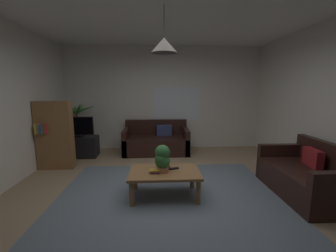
{
  "coord_description": "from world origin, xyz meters",
  "views": [
    {
      "loc": [
        -0.18,
        -3.21,
        1.65
      ],
      "look_at": [
        0.0,
        0.3,
        1.05
      ],
      "focal_mm": 23.57,
      "sensor_mm": 36.0,
      "label": 1
    }
  ],
  "objects_px": {
    "potted_palm_corner": "(78,129)",
    "coffee_table": "(164,175)",
    "book_on_table_0": "(155,172)",
    "book_on_table_1": "(154,171)",
    "couch_right_side": "(307,178)",
    "book_on_table_2": "(155,170)",
    "remote_on_table_1": "(174,168)",
    "bookshelf_corner": "(55,135)",
    "couch_under_window": "(156,142)",
    "pendant_lamp": "(164,45)",
    "tv": "(77,127)",
    "remote_on_table_0": "(168,168)",
    "potted_plant_on_table": "(162,158)",
    "tv_stand": "(79,147)"
  },
  "relations": [
    {
      "from": "potted_palm_corner",
      "to": "coffee_table",
      "type": "bearing_deg",
      "value": -49.96
    },
    {
      "from": "book_on_table_0",
      "to": "book_on_table_1",
      "type": "relative_size",
      "value": 1.09
    },
    {
      "from": "couch_right_side",
      "to": "book_on_table_2",
      "type": "bearing_deg",
      "value": -89.62
    },
    {
      "from": "remote_on_table_1",
      "to": "bookshelf_corner",
      "type": "relative_size",
      "value": 0.11
    },
    {
      "from": "coffee_table",
      "to": "book_on_table_1",
      "type": "height_order",
      "value": "book_on_table_1"
    },
    {
      "from": "couch_under_window",
      "to": "remote_on_table_1",
      "type": "height_order",
      "value": "couch_under_window"
    },
    {
      "from": "remote_on_table_1",
      "to": "potted_palm_corner",
      "type": "xyz_separation_m",
      "value": [
        -2.33,
        2.52,
        0.19
      ]
    },
    {
      "from": "remote_on_table_1",
      "to": "bookshelf_corner",
      "type": "height_order",
      "value": "bookshelf_corner"
    },
    {
      "from": "pendant_lamp",
      "to": "remote_on_table_1",
      "type": "bearing_deg",
      "value": 27.51
    },
    {
      "from": "book_on_table_0",
      "to": "potted_palm_corner",
      "type": "height_order",
      "value": "potted_palm_corner"
    },
    {
      "from": "tv",
      "to": "book_on_table_2",
      "type": "bearing_deg",
      "value": -49.17
    },
    {
      "from": "book_on_table_0",
      "to": "tv",
      "type": "xyz_separation_m",
      "value": [
        -1.87,
        2.16,
        0.33
      ]
    },
    {
      "from": "couch_right_side",
      "to": "bookshelf_corner",
      "type": "relative_size",
      "value": 1.06
    },
    {
      "from": "book_on_table_1",
      "to": "book_on_table_2",
      "type": "bearing_deg",
      "value": -16.85
    },
    {
      "from": "book_on_table_1",
      "to": "pendant_lamp",
      "type": "relative_size",
      "value": 0.2
    },
    {
      "from": "book_on_table_1",
      "to": "tv",
      "type": "relative_size",
      "value": 0.16
    },
    {
      "from": "remote_on_table_0",
      "to": "pendant_lamp",
      "type": "bearing_deg",
      "value": 73.6
    },
    {
      "from": "potted_plant_on_table",
      "to": "book_on_table_1",
      "type": "bearing_deg",
      "value": -157.8
    },
    {
      "from": "coffee_table",
      "to": "potted_palm_corner",
      "type": "xyz_separation_m",
      "value": [
        -2.18,
        2.6,
        0.26
      ]
    },
    {
      "from": "book_on_table_2",
      "to": "remote_on_table_1",
      "type": "relative_size",
      "value": 0.92
    },
    {
      "from": "book_on_table_1",
      "to": "pendant_lamp",
      "type": "bearing_deg",
      "value": 22.14
    },
    {
      "from": "book_on_table_2",
      "to": "coffee_table",
      "type": "bearing_deg",
      "value": 26.54
    },
    {
      "from": "coffee_table",
      "to": "couch_right_side",
      "type": "bearing_deg",
      "value": -1.44
    },
    {
      "from": "remote_on_table_0",
      "to": "coffee_table",
      "type": "bearing_deg",
      "value": 73.6
    },
    {
      "from": "potted_plant_on_table",
      "to": "tv_stand",
      "type": "relative_size",
      "value": 0.46
    },
    {
      "from": "remote_on_table_0",
      "to": "tv",
      "type": "height_order",
      "value": "tv"
    },
    {
      "from": "book_on_table_1",
      "to": "potted_plant_on_table",
      "type": "distance_m",
      "value": 0.23
    },
    {
      "from": "remote_on_table_0",
      "to": "tv",
      "type": "bearing_deg",
      "value": -31.64
    },
    {
      "from": "tv_stand",
      "to": "tv",
      "type": "relative_size",
      "value": 1.16
    },
    {
      "from": "potted_palm_corner",
      "to": "bookshelf_corner",
      "type": "relative_size",
      "value": 0.97
    },
    {
      "from": "bookshelf_corner",
      "to": "couch_right_side",
      "type": "bearing_deg",
      "value": -17.43
    },
    {
      "from": "book_on_table_1",
      "to": "pendant_lamp",
      "type": "distance_m",
      "value": 1.81
    },
    {
      "from": "couch_under_window",
      "to": "remote_on_table_1",
      "type": "bearing_deg",
      "value": -83.16
    },
    {
      "from": "coffee_table",
      "to": "bookshelf_corner",
      "type": "distance_m",
      "value": 2.6
    },
    {
      "from": "coffee_table",
      "to": "book_on_table_0",
      "type": "distance_m",
      "value": 0.17
    },
    {
      "from": "book_on_table_0",
      "to": "couch_right_side",
      "type": "bearing_deg",
      "value": 0.04
    },
    {
      "from": "bookshelf_corner",
      "to": "tv_stand",
      "type": "bearing_deg",
      "value": 76.84
    },
    {
      "from": "book_on_table_1",
      "to": "bookshelf_corner",
      "type": "height_order",
      "value": "bookshelf_corner"
    },
    {
      "from": "book_on_table_1",
      "to": "potted_palm_corner",
      "type": "bearing_deg",
      "value": 127.19
    },
    {
      "from": "tv_stand",
      "to": "couch_right_side",
      "type": "bearing_deg",
      "value": -27.21
    },
    {
      "from": "book_on_table_2",
      "to": "remote_on_table_1",
      "type": "xyz_separation_m",
      "value": [
        0.29,
        0.15,
        -0.04
      ]
    },
    {
      "from": "tv",
      "to": "bookshelf_corner",
      "type": "height_order",
      "value": "bookshelf_corner"
    },
    {
      "from": "potted_plant_on_table",
      "to": "tv_stand",
      "type": "height_order",
      "value": "potted_plant_on_table"
    },
    {
      "from": "book_on_table_2",
      "to": "pendant_lamp",
      "type": "xyz_separation_m",
      "value": [
        0.14,
        0.07,
        1.78
      ]
    },
    {
      "from": "book_on_table_0",
      "to": "potted_plant_on_table",
      "type": "xyz_separation_m",
      "value": [
        0.11,
        0.04,
        0.2
      ]
    },
    {
      "from": "couch_under_window",
      "to": "tv_stand",
      "type": "relative_size",
      "value": 1.83
    },
    {
      "from": "couch_under_window",
      "to": "potted_plant_on_table",
      "type": "relative_size",
      "value": 3.99
    },
    {
      "from": "book_on_table_0",
      "to": "tv_stand",
      "type": "relative_size",
      "value": 0.15
    },
    {
      "from": "coffee_table",
      "to": "tv_stand",
      "type": "relative_size",
      "value": 1.19
    },
    {
      "from": "book_on_table_2",
      "to": "book_on_table_1",
      "type": "bearing_deg",
      "value": 163.15
    }
  ]
}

